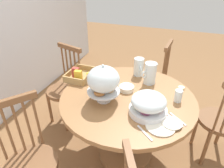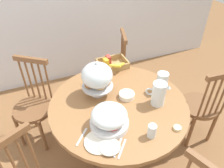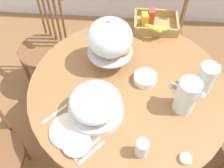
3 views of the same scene
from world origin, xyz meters
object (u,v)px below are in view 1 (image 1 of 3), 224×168
dining_table (127,115)px  pastry_stand_with_dome (103,81)px  china_plate_large (160,126)px  cereal_bowl (127,88)px  windsor_chair_near_window (65,90)px  windsor_chair_far_side (221,122)px  windsor_chair_host_seat (153,80)px  orange_juice_pitcher (139,68)px  china_plate_small (172,123)px  fruit_platter_covered (148,104)px  butter_dish (181,88)px  drinking_glass (178,96)px  cereal_basket (81,75)px  windsor_chair_by_cabinet (30,163)px  milk_pitcher (150,74)px

dining_table → pastry_stand_with_dome: pastry_stand_with_dome is taller
china_plate_large → cereal_bowl: (0.40, 0.37, 0.02)m
windsor_chair_near_window → windsor_chair_far_side: (-0.00, -1.71, 0.00)m
dining_table → windsor_chair_host_seat: windsor_chair_host_seat is taller
orange_juice_pitcher → china_plate_small: bearing=-148.5°
windsor_chair_far_side → cereal_bowl: bearing=101.7°
pastry_stand_with_dome → windsor_chair_host_seat: bearing=-15.2°
fruit_platter_covered → butter_dish: fruit_platter_covered is taller
fruit_platter_covered → windsor_chair_far_side: bearing=-54.5°
fruit_platter_covered → cereal_bowl: bearing=42.8°
windsor_chair_near_window → drinking_glass: windsor_chair_near_window is taller
windsor_chair_far_side → cereal_basket: bearing=95.2°
fruit_platter_covered → butter_dish: bearing=-26.2°
windsor_chair_host_seat → china_plate_small: bearing=-164.9°
pastry_stand_with_dome → orange_juice_pitcher: pastry_stand_with_dome is taller
windsor_chair_by_cabinet → windsor_chair_host_seat: 1.74m
pastry_stand_with_dome → fruit_platter_covered: 0.41m
windsor_chair_far_side → china_plate_large: size_ratio=4.43×
windsor_chair_near_window → cereal_basket: 0.47m
milk_pitcher → drinking_glass: milk_pitcher is taller
pastry_stand_with_dome → cereal_basket: size_ratio=1.09×
pastry_stand_with_dome → china_plate_large: pastry_stand_with_dome is taller
china_plate_large → drinking_glass: bearing=-13.8°
china_plate_large → butter_dish: (0.59, -0.11, 0.01)m
windsor_chair_by_cabinet → milk_pitcher: size_ratio=4.55×
windsor_chair_host_seat → butter_dish: bearing=-150.4°
cereal_basket → milk_pitcher: bearing=-77.9°
milk_pitcher → china_plate_large: bearing=-161.7°
windsor_chair_host_seat → china_plate_large: size_ratio=4.43×
windsor_chair_far_side → milk_pitcher: windsor_chair_far_side is taller
orange_juice_pitcher → butter_dish: orange_juice_pitcher is taller
fruit_platter_covered → orange_juice_pitcher: bearing=20.1°
dining_table → windsor_chair_host_seat: size_ratio=1.24×
windsor_chair_by_cabinet → milk_pitcher: (1.02, -0.69, 0.38)m
windsor_chair_host_seat → china_plate_small: size_ratio=6.50×
orange_juice_pitcher → china_plate_small: orange_juice_pitcher is taller
orange_juice_pitcher → butter_dish: 0.48m
windsor_chair_near_window → fruit_platter_covered: windsor_chair_near_window is taller
windsor_chair_host_seat → china_plate_large: windsor_chair_host_seat is taller
windsor_chair_far_side → cereal_basket: 1.45m
milk_pitcher → fruit_platter_covered: bearing=-170.6°
drinking_glass → china_plate_large: bearing=166.2°
dining_table → windsor_chair_near_window: windsor_chair_near_window is taller
cereal_bowl → drinking_glass: size_ratio=1.27×
drinking_glass → orange_juice_pitcher: bearing=50.5°
windsor_chair_near_window → cereal_bowl: size_ratio=6.96×
dining_table → windsor_chair_by_cabinet: (-0.71, 0.56, -0.08)m
dining_table → windsor_chair_near_window: bearing=71.3°
china_plate_large → cereal_bowl: 0.55m
cereal_basket → china_plate_small: size_ratio=2.11×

